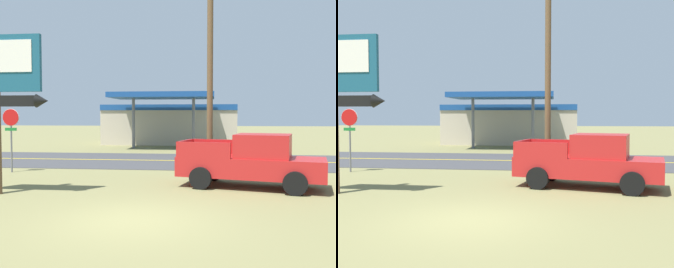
{
  "view_description": "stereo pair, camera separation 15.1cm",
  "coord_description": "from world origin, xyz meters",
  "views": [
    {
      "loc": [
        1.98,
        -9.57,
        2.63
      ],
      "look_at": [
        0.0,
        8.0,
        1.8
      ],
      "focal_mm": 41.96,
      "sensor_mm": 36.0,
      "label": 1
    },
    {
      "loc": [
        2.13,
        -9.55,
        2.63
      ],
      "look_at": [
        0.0,
        8.0,
        1.8
      ],
      "focal_mm": 41.96,
      "sensor_mm": 36.0,
      "label": 2
    }
  ],
  "objects": [
    {
      "name": "road_asphalt",
      "position": [
        0.0,
        13.0,
        0.01
      ],
      "size": [
        140.0,
        8.0,
        0.02
      ],
      "primitive_type": "cube",
      "color": "#3D3D3F",
      "rests_on": "ground"
    },
    {
      "name": "road_centre_line",
      "position": [
        0.0,
        13.0,
        0.02
      ],
      "size": [
        126.0,
        0.2,
        0.01
      ],
      "primitive_type": "cube",
      "color": "gold",
      "rests_on": "road_asphalt"
    },
    {
      "name": "ground_plane",
      "position": [
        0.0,
        0.0,
        0.0
      ],
      "size": [
        180.0,
        180.0,
        0.0
      ],
      "primitive_type": "plane",
      "color": "olive"
    },
    {
      "name": "stop_sign",
      "position": [
        -7.28,
        7.63,
        2.03
      ],
      "size": [
        0.8,
        0.08,
        2.95
      ],
      "color": "slate",
      "rests_on": "ground"
    },
    {
      "name": "gas_station",
      "position": [
        -1.88,
        26.93,
        1.94
      ],
      "size": [
        12.0,
        11.5,
        4.4
      ],
      "color": "beige",
      "rests_on": "ground"
    },
    {
      "name": "utility_pole",
      "position": [
        1.88,
        7.7,
        5.14
      ],
      "size": [
        2.13,
        0.26,
        9.6
      ],
      "color": "brown",
      "rests_on": "ground"
    },
    {
      "name": "pickup_red_parked_on_lawn",
      "position": [
        3.44,
        4.95,
        0.96
      ],
      "size": [
        5.52,
        3.15,
        1.96
      ],
      "color": "red",
      "rests_on": "ground"
    }
  ]
}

